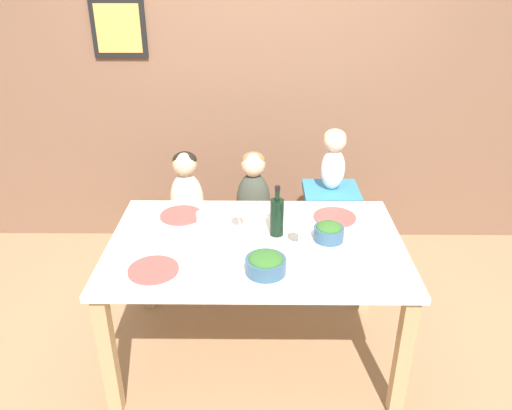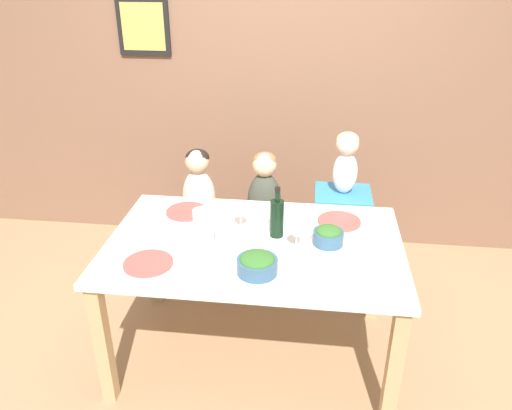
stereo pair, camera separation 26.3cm
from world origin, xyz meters
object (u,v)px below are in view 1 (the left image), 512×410
(person_baby_right, at_px, (334,154))
(salad_bowl_small, at_px, (329,231))
(chair_far_left, at_px, (190,235))
(wine_glass_far, at_px, (239,211))
(dinner_plate_front_left, at_px, (153,270))
(salad_bowl_large, at_px, (266,263))
(dinner_plate_back_right, at_px, (335,217))
(wine_glass_near, at_px, (299,227))
(chair_far_center, at_px, (253,236))
(person_child_left, at_px, (186,189))
(person_child_center, at_px, (253,189))
(paper_towel_roll, at_px, (207,235))
(chair_right_highchair, at_px, (330,210))
(dinner_plate_back_left, at_px, (181,215))
(wine_bottle, at_px, (277,216))

(person_baby_right, distance_m, salad_bowl_small, 0.73)
(chair_far_left, distance_m, wine_glass_far, 0.87)
(dinner_plate_front_left, bearing_deg, salad_bowl_large, -0.64)
(person_baby_right, bearing_deg, dinner_plate_back_right, -95.15)
(wine_glass_near, bearing_deg, dinner_plate_back_right, 53.98)
(chair_far_center, distance_m, salad_bowl_small, 0.92)
(chair_far_center, xyz_separation_m, person_child_left, (-0.45, 0.00, 0.36))
(person_child_center, height_order, salad_bowl_large, person_child_center)
(chair_far_center, relative_size, person_child_left, 0.82)
(paper_towel_roll, distance_m, salad_bowl_large, 0.33)
(chair_right_highchair, height_order, salad_bowl_small, salad_bowl_small)
(wine_glass_far, height_order, salad_bowl_small, wine_glass_far)
(chair_far_left, xyz_separation_m, wine_glass_far, (0.38, -0.60, 0.50))
(dinner_plate_front_left, bearing_deg, person_child_center, 65.21)
(chair_far_left, distance_m, dinner_plate_back_left, 0.59)
(person_child_center, height_order, salad_bowl_small, person_child_center)
(person_baby_right, distance_m, dinner_plate_back_left, 1.06)
(chair_right_highchair, relative_size, dinner_plate_front_left, 3.01)
(dinner_plate_back_right, bearing_deg, salad_bowl_large, -126.02)
(person_child_center, xyz_separation_m, person_baby_right, (0.52, 0.00, 0.25))
(dinner_plate_back_left, bearing_deg, dinner_plate_back_right, -0.98)
(paper_towel_roll, relative_size, salad_bowl_large, 1.21)
(dinner_plate_back_right, bearing_deg, person_baby_right, 84.85)
(wine_glass_far, bearing_deg, salad_bowl_small, -12.64)
(wine_glass_far, bearing_deg, person_baby_right, 45.59)
(wine_glass_near, height_order, salad_bowl_large, wine_glass_near)
(wine_glass_far, bearing_deg, wine_bottle, -15.10)
(paper_towel_roll, distance_m, wine_glass_far, 0.31)
(person_child_center, height_order, dinner_plate_front_left, person_child_center)
(person_child_center, bearing_deg, person_baby_right, 0.05)
(wine_bottle, height_order, dinner_plate_back_right, wine_bottle)
(salad_bowl_large, relative_size, salad_bowl_small, 1.22)
(person_baby_right, bearing_deg, salad_bowl_large, -113.66)
(chair_far_left, relative_size, wine_glass_far, 2.77)
(wine_bottle, xyz_separation_m, salad_bowl_large, (-0.06, -0.36, -0.06))
(person_child_left, bearing_deg, wine_glass_far, -57.80)
(person_baby_right, distance_m, salad_bowl_large, 1.12)
(chair_right_highchair, height_order, wine_glass_near, wine_glass_near)
(wine_bottle, height_order, dinner_plate_front_left, wine_bottle)
(chair_far_center, height_order, person_child_left, person_child_left)
(chair_right_highchair, bearing_deg, wine_glass_near, -109.29)
(person_child_left, height_order, salad_bowl_large, person_child_left)
(chair_far_center, bearing_deg, salad_bowl_large, -85.93)
(person_child_left, relative_size, salad_bowl_large, 2.75)
(chair_right_highchair, bearing_deg, person_child_center, 179.87)
(paper_towel_roll, height_order, salad_bowl_large, paper_towel_roll)
(dinner_plate_front_left, bearing_deg, dinner_plate_back_right, 30.24)
(wine_glass_near, bearing_deg, dinner_plate_back_left, 153.31)
(chair_right_highchair, xyz_separation_m, wine_bottle, (-0.38, -0.65, 0.30))
(paper_towel_roll, bearing_deg, chair_far_left, 104.86)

